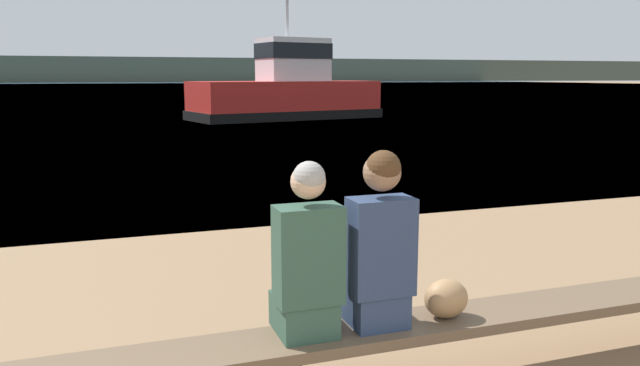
# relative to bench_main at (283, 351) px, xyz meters

# --- Properties ---
(water_surface) EXTENTS (240.00, 240.00, 0.00)m
(water_surface) POSITION_rel_bench_main_xyz_m (0.02, 124.43, -0.38)
(water_surface) COLOR teal
(water_surface) RESTS_ON ground
(far_shoreline) EXTENTS (600.00, 12.00, 6.98)m
(far_shoreline) POSITION_rel_bench_main_xyz_m (0.02, 185.27, 3.11)
(far_shoreline) COLOR #424738
(far_shoreline) RESTS_ON ground
(bench_main) EXTENTS (8.80, 0.43, 0.45)m
(bench_main) POSITION_rel_bench_main_xyz_m (0.00, 0.00, 0.00)
(bench_main) COLOR brown
(bench_main) RESTS_ON ground
(person_left) EXTENTS (0.38, 0.39, 1.03)m
(person_left) POSITION_rel_bench_main_xyz_m (0.15, 0.01, 0.51)
(person_left) COLOR #2D4C3D
(person_left) RESTS_ON bench_main
(person_right) EXTENTS (0.38, 0.40, 1.08)m
(person_right) POSITION_rel_bench_main_xyz_m (0.60, 0.00, 0.55)
(person_right) COLOR navy
(person_right) RESTS_ON bench_main
(shopping_bag) EXTENTS (0.28, 0.22, 0.25)m
(shopping_bag) POSITION_rel_bench_main_xyz_m (1.06, -0.01, 0.19)
(shopping_bag) COLOR #9E754C
(shopping_bag) RESTS_ON bench_main
(tugboat_red) EXTENTS (9.02, 4.96, 6.30)m
(tugboat_red) POSITION_rel_bench_main_xyz_m (7.01, 24.10, 0.75)
(tugboat_red) COLOR red
(tugboat_red) RESTS_ON water_surface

